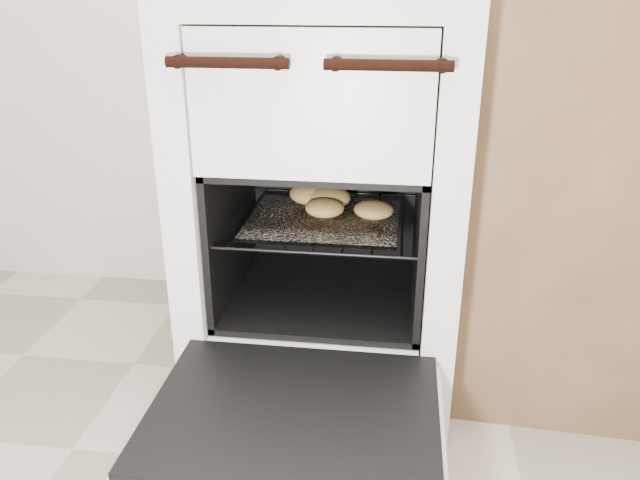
% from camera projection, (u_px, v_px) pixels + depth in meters
% --- Properties ---
extents(stove, '(0.64, 0.71, 0.98)m').
position_uv_depth(stove, '(328.00, 198.00, 1.59)').
color(stove, white).
rests_on(stove, ground).
extents(oven_door, '(0.57, 0.45, 0.04)m').
position_uv_depth(oven_door, '(294.00, 416.00, 1.20)').
color(oven_door, black).
rests_on(oven_door, stove).
extents(oven_rack, '(0.46, 0.45, 0.01)m').
position_uv_depth(oven_rack, '(325.00, 219.00, 1.54)').
color(oven_rack, black).
rests_on(oven_rack, stove).
extents(foil_sheet, '(0.36, 0.32, 0.01)m').
position_uv_depth(foil_sheet, '(323.00, 220.00, 1.52)').
color(foil_sheet, white).
rests_on(foil_sheet, oven_rack).
extents(baked_rolls, '(0.28, 0.22, 0.05)m').
position_uv_depth(baked_rolls, '(330.00, 200.00, 1.56)').
color(baked_rolls, tan).
rests_on(baked_rolls, foil_sheet).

